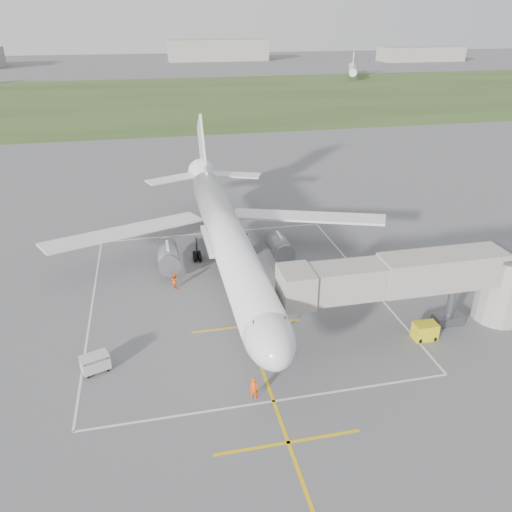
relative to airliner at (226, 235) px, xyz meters
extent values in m
plane|color=#5E5E61|center=(0.00, -0.75, -4.39)|extent=(700.00, 700.00, 0.00)
cube|color=#344920|center=(0.00, 129.25, -4.38)|extent=(700.00, 120.00, 0.02)
cube|color=#E3B30D|center=(0.00, -5.75, -4.38)|extent=(0.25, 60.00, 0.01)
cube|color=#E3B30D|center=(0.00, -24.75, -4.38)|extent=(10.00, 0.25, 0.01)
cube|color=#E3B30D|center=(0.00, -10.75, -4.38)|extent=(10.00, 0.25, 0.01)
cube|color=silver|center=(0.00, 11.25, -4.38)|extent=(28.00, 0.20, 0.01)
cube|color=silver|center=(0.00, -20.75, -4.38)|extent=(28.00, 0.20, 0.01)
cube|color=silver|center=(-14.00, -4.75, -4.38)|extent=(0.20, 32.00, 0.01)
cube|color=silver|center=(14.00, -4.75, -4.38)|extent=(0.20, 32.00, 0.01)
cylinder|color=silver|center=(0.00, -0.75, 0.11)|extent=(3.80, 36.00, 3.80)
ellipsoid|color=silver|center=(0.00, -18.75, 0.11)|extent=(3.80, 7.22, 3.80)
cube|color=black|center=(0.00, -19.65, 1.16)|extent=(2.40, 1.60, 0.99)
cone|color=silver|center=(0.00, 19.75, 0.51)|extent=(3.80, 6.00, 3.80)
cube|color=silver|center=(10.50, 5.25, -0.74)|extent=(17.93, 11.24, 1.23)
cube|color=silver|center=(-10.50, 5.25, -0.74)|extent=(17.93, 11.24, 1.23)
cube|color=silver|center=(0.00, 2.25, -1.44)|extent=(4.20, 8.00, 0.50)
cube|color=silver|center=(0.00, 20.45, 4.81)|extent=(0.30, 7.89, 8.65)
cube|color=silver|center=(0.00, 18.25, 1.81)|extent=(0.35, 5.00, 1.20)
cube|color=silver|center=(4.20, 19.45, 0.71)|extent=(7.85, 5.03, 0.20)
cube|color=silver|center=(-4.20, 19.45, 0.71)|extent=(7.85, 5.03, 0.20)
cylinder|color=slate|center=(6.20, 1.75, -2.49)|extent=(2.30, 4.20, 2.30)
cube|color=silver|center=(6.20, 1.45, -1.69)|extent=(0.25, 2.40, 1.20)
cylinder|color=slate|center=(-6.20, 1.75, -2.49)|extent=(2.30, 4.20, 2.30)
cube|color=silver|center=(-6.20, 1.45, -1.69)|extent=(0.25, 2.40, 1.20)
cylinder|color=black|center=(0.00, -15.25, -3.09)|extent=(0.18, 0.18, 2.60)
cylinder|color=black|center=(-0.11, -15.25, -3.99)|extent=(0.28, 0.80, 0.80)
cylinder|color=black|center=(0.11, -15.25, -3.99)|extent=(0.28, 0.80, 0.80)
cylinder|color=black|center=(2.90, 3.75, -2.99)|extent=(0.22, 0.22, 2.80)
cylinder|color=black|center=(2.62, 3.40, -3.91)|extent=(0.32, 0.96, 0.96)
cylinder|color=black|center=(3.18, 3.40, -3.91)|extent=(0.32, 0.96, 0.96)
cylinder|color=black|center=(2.62, 4.10, -3.91)|extent=(0.32, 0.96, 0.96)
cylinder|color=black|center=(3.18, 4.10, -3.91)|extent=(0.32, 0.96, 0.96)
cylinder|color=black|center=(-2.90, 3.75, -2.99)|extent=(0.22, 0.22, 2.80)
cylinder|color=black|center=(-3.18, 3.40, -3.91)|extent=(0.32, 0.96, 0.96)
cylinder|color=black|center=(-2.62, 3.40, -3.91)|extent=(0.32, 0.96, 0.96)
cylinder|color=black|center=(-3.18, 4.10, -3.91)|extent=(0.32, 0.96, 0.96)
cylinder|color=black|center=(-2.62, 4.10, -3.91)|extent=(0.32, 0.96, 0.96)
cube|color=gray|center=(7.74, -14.25, 1.21)|extent=(11.09, 2.90, 2.80)
cube|color=gray|center=(16.46, -14.25, 1.31)|extent=(11.09, 3.10, 3.00)
cube|color=gray|center=(3.40, -14.25, 1.21)|extent=(2.60, 3.40, 3.00)
cylinder|color=#505257|center=(18.00, -14.25, -2.29)|extent=(0.70, 0.70, 4.20)
cube|color=#505257|center=(18.00, -14.25, -3.94)|extent=(2.60, 1.40, 0.90)
cylinder|color=gray|center=(23.00, -14.25, -1.19)|extent=(4.40, 4.40, 6.40)
cylinder|color=#505257|center=(23.00, -14.25, 2.21)|extent=(5.00, 5.00, 0.30)
cylinder|color=black|center=(17.00, -14.25, -4.04)|extent=(0.70, 0.30, 0.70)
cylinder|color=black|center=(19.00, -14.25, -4.04)|extent=(0.70, 0.30, 0.70)
cube|color=gold|center=(14.74, -15.90, -3.64)|extent=(2.02, 1.32, 1.50)
cylinder|color=black|center=(14.03, -16.44, -4.17)|extent=(0.21, 0.44, 0.44)
cylinder|color=black|center=(15.43, -16.46, -4.17)|extent=(0.21, 0.44, 0.44)
cube|color=#B7B7B7|center=(-12.89, -14.45, -3.67)|extent=(2.44, 1.93, 0.94)
cube|color=#B7B7B7|center=(-12.89, -14.45, -2.94)|extent=(2.44, 1.93, 0.07)
cylinder|color=black|center=(-13.51, -15.22, -3.50)|extent=(0.07, 0.07, 1.11)
cylinder|color=black|center=(-11.91, -14.64, -3.50)|extent=(0.07, 0.07, 1.11)
cylinder|color=black|center=(-13.86, -14.26, -3.50)|extent=(0.07, 0.07, 1.11)
cylinder|color=black|center=(-12.26, -13.67, -3.50)|extent=(0.07, 0.07, 1.11)
cylinder|color=black|center=(-13.45, -15.15, -4.22)|extent=(0.26, 0.37, 0.34)
cylinder|color=black|center=(-12.00, -14.62, -4.22)|extent=(0.26, 0.37, 0.34)
cylinder|color=black|center=(-13.77, -14.27, -4.22)|extent=(0.26, 0.37, 0.34)
cylinder|color=black|center=(-12.32, -13.74, -4.22)|extent=(0.26, 0.37, 0.34)
imported|color=#FE4C08|center=(-1.32, -20.12, -3.50)|extent=(0.73, 0.57, 1.78)
imported|color=#FD5907|center=(-5.81, -2.24, -3.60)|extent=(0.94, 0.98, 1.58)
cube|color=gray|center=(40.00, 279.25, 1.61)|extent=(60.00, 20.00, 12.00)
cube|color=gray|center=(160.00, 249.25, -0.39)|extent=(50.00, 18.00, 8.00)
cylinder|color=silver|center=(85.40, 174.32, -0.89)|extent=(14.68, 30.95, 3.20)
cube|color=silver|center=(85.40, 174.32, 3.61)|extent=(1.74, 3.83, 5.50)
camera|label=1|loc=(-7.25, -47.97, 21.05)|focal=35.00mm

